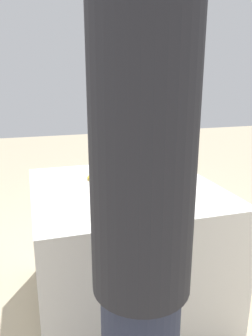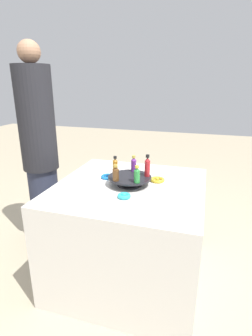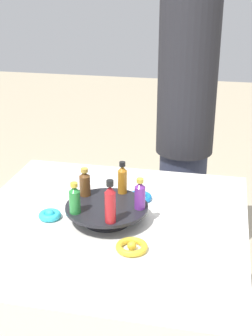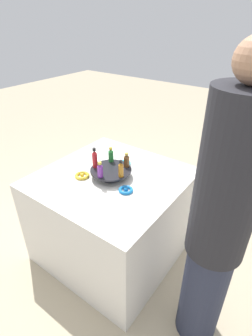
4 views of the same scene
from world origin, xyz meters
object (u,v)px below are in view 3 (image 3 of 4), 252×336
ribbon_bow_gold (132,247)px  person_figure (185,124)px  ribbon_bow_blue (139,197)px  ribbon_bow_teal (50,215)px  display_stand (107,210)px  bottle_brown (85,183)px  bottle_red (110,203)px  bottle_amber (122,179)px  bottle_green (75,199)px  bottle_purple (140,195)px

ribbon_bow_gold → person_figure: size_ratio=0.06×
ribbon_bow_blue → ribbon_bow_teal: ribbon_bow_teal is taller
ribbon_bow_blue → display_stand: bearing=66.8°
bottle_brown → ribbon_bow_gold: bearing=133.9°
bottle_red → ribbon_bow_teal: bottle_red is taller
bottle_amber → bottle_green: size_ratio=1.10×
display_stand → person_figure: size_ratio=0.17×
ribbon_bow_gold → display_stand: bearing=-53.2°
person_figure → bottle_purple: bearing=7.9°
bottle_green → bottle_red: bearing=164.5°
ribbon_bow_teal → bottle_green: bearing=156.8°
bottle_amber → person_figure: (-0.17, -0.73, 0.01)m
bottle_red → bottle_green: 0.14m
ribbon_bow_gold → bottle_red: bearing=-33.9°
person_figure → display_stand: bearing=0.0°
bottle_red → ribbon_bow_gold: (-0.08, 0.06, -0.12)m
bottle_brown → person_figure: size_ratio=0.06×
bottle_amber → ribbon_bow_blue: size_ratio=1.27×
bottle_brown → ribbon_bow_blue: 0.25m
ribbon_bow_blue → person_figure: (-0.11, -0.65, 0.11)m
bottle_red → person_figure: (-0.16, -0.96, -0.01)m
bottle_brown → ribbon_bow_blue: (-0.18, -0.13, -0.10)m
bottle_red → bottle_brown: 0.23m
bottle_green → person_figure: 0.96m
bottle_amber → ribbon_bow_gold: bearing=108.4°
display_stand → bottle_green: size_ratio=2.61×
ribbon_bow_blue → bottle_green: bearing=56.6°
bottle_purple → ribbon_bow_gold: bearing=92.2°
bottle_purple → bottle_green: 0.23m
bottle_purple → person_figure: (-0.08, -0.84, 0.01)m
display_stand → ribbon_bow_blue: size_ratio=3.02×
ribbon_bow_teal → ribbon_bow_blue: bearing=-143.2°
ribbon_bow_blue → ribbon_bow_gold: (-0.04, 0.37, 0.00)m
ribbon_bow_teal → display_stand: bearing=-173.2°
ribbon_bow_teal → ribbon_bow_gold: bearing=156.8°
bottle_amber → ribbon_bow_teal: bearing=30.2°
ribbon_bow_blue → bottle_amber: bearing=56.9°
bottle_green → ribbon_bow_blue: 0.34m
display_stand → ribbon_bow_blue: (-0.08, -0.20, -0.03)m
ribbon_bow_blue → ribbon_bow_gold: same height
ribbon_bow_blue → ribbon_bow_gold: size_ratio=0.94×
display_stand → ribbon_bow_gold: size_ratio=2.83×
ribbon_bow_blue → person_figure: size_ratio=0.06×
bottle_purple → ribbon_bow_blue: bearing=-79.1°
bottle_green → ribbon_bow_blue: (-0.18, -0.27, -0.10)m
ribbon_bow_teal → person_figure: size_ratio=0.05×
bottle_purple → ribbon_bow_gold: 0.20m
bottle_amber → bottle_brown: size_ratio=1.16×
bottle_green → ribbon_bow_blue: bottle_green is taller
bottle_green → bottle_purple: bearing=-159.5°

